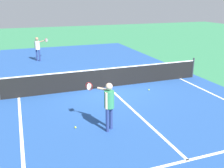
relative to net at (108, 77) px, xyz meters
name	(u,v)px	position (x,y,z in m)	size (l,w,h in m)	color
ground_plane	(108,87)	(0.00, 0.00, -0.49)	(60.00, 60.00, 0.00)	#337F51
court_surface_inbounds	(108,87)	(0.00, 0.00, -0.49)	(10.62, 24.40, 0.00)	#234C93
line_service_near	(188,160)	(0.00, -6.40, -0.49)	(8.22, 0.10, 0.01)	white
line_center_service	(136,113)	(0.00, -3.20, -0.49)	(0.10, 6.40, 0.01)	white
net	(108,77)	(0.00, 0.00, 0.00)	(9.85, 0.09, 1.07)	#33383D
player_near	(108,101)	(-1.41, -4.07, 0.51)	(0.69, 1.08, 1.62)	navy
player_far	(38,46)	(-2.63, 6.96, 0.52)	(0.96, 0.88, 1.63)	navy
tennis_ball_near_net	(149,90)	(1.64, -1.11, -0.46)	(0.07, 0.07, 0.07)	#CCE033
tennis_ball_mid_court	(75,127)	(-2.41, -3.60, -0.46)	(0.07, 0.07, 0.07)	#CCE033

